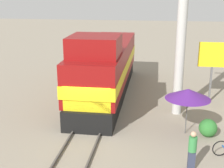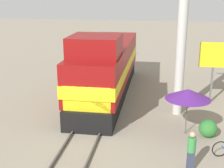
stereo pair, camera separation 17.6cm
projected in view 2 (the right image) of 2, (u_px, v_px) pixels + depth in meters
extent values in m
plane|color=gray|center=(90.00, 128.00, 16.85)|extent=(120.00, 120.00, 0.00)
cube|color=#4C4742|center=(77.00, 125.00, 16.94)|extent=(0.08, 42.06, 0.15)
cube|color=#4C4742|center=(103.00, 127.00, 16.72)|extent=(0.08, 42.06, 0.15)
cube|color=black|center=(107.00, 86.00, 22.03)|extent=(2.70, 13.04, 1.15)
cube|color=maroon|center=(107.00, 62.00, 21.51)|extent=(2.94, 12.52, 2.43)
cube|color=yellow|center=(107.00, 65.00, 21.58)|extent=(2.98, 12.65, 0.70)
cube|color=yellow|center=(90.00, 94.00, 16.62)|extent=(2.50, 1.83, 1.33)
cube|color=maroon|center=(95.00, 46.00, 17.29)|extent=(2.76, 2.87, 1.15)
cylinder|color=#B2B2AD|center=(182.00, 39.00, 17.50)|extent=(0.56, 0.56, 8.99)
cylinder|color=#4C4C4C|center=(187.00, 113.00, 15.83)|extent=(0.05, 0.05, 2.29)
cone|color=#4C1E72|center=(188.00, 94.00, 15.53)|extent=(2.29, 2.29, 0.52)
cube|color=#595959|center=(211.00, 85.00, 20.29)|extent=(0.12, 0.12, 2.39)
cube|color=yellow|center=(214.00, 55.00, 19.71)|extent=(1.83, 0.08, 1.59)
sphere|color=#2D722D|center=(208.00, 128.00, 15.70)|extent=(0.92, 0.92, 0.92)
cube|color=#2D3347|center=(190.00, 161.00, 12.84)|extent=(0.30, 0.20, 0.82)
cylinder|color=#337F3F|center=(192.00, 145.00, 12.63)|extent=(0.34, 0.34, 0.65)
sphere|color=tan|center=(193.00, 135.00, 12.50)|extent=(0.24, 0.24, 0.24)
torus|color=black|center=(220.00, 149.00, 13.85)|extent=(0.74, 0.22, 0.75)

